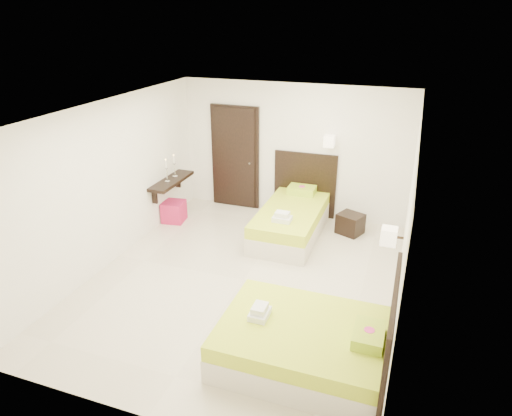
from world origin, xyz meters
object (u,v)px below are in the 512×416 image
(ottoman, at_px, (174,211))
(bed_single, at_px, (292,218))
(bed_double, at_px, (309,343))
(nightstand, at_px, (350,224))

(ottoman, bearing_deg, bed_single, 5.71)
(bed_double, relative_size, nightstand, 4.50)
(bed_double, distance_m, nightstand, 3.59)
(nightstand, bearing_deg, ottoman, -146.76)
(nightstand, xyz_separation_m, ottoman, (-3.34, -0.61, 0.01))
(bed_single, bearing_deg, nightstand, 20.28)
(bed_single, xyz_separation_m, ottoman, (-2.33, -0.23, -0.11))
(bed_single, xyz_separation_m, nightstand, (1.02, 0.38, -0.12))
(bed_double, distance_m, ottoman, 4.53)
(bed_single, relative_size, bed_double, 1.07)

